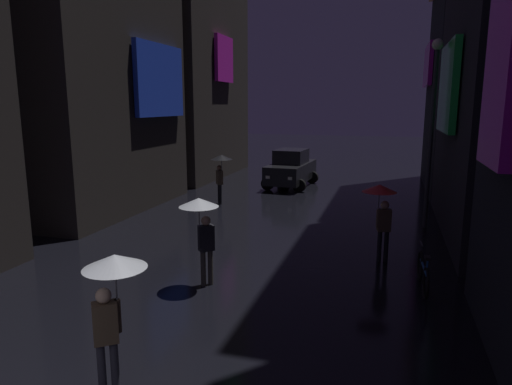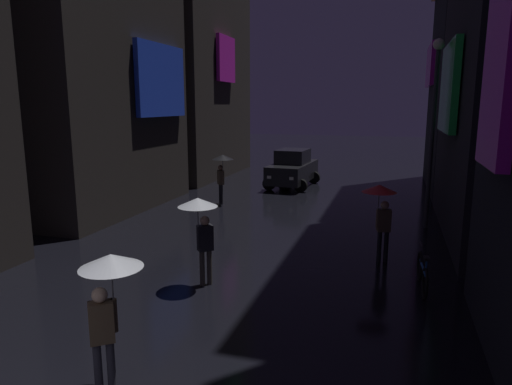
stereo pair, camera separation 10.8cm
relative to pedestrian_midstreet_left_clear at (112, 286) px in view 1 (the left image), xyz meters
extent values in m
cube|color=#264CF9|center=(-5.43, 11.81, 3.44)|extent=(0.20, 3.71, 2.86)
cube|color=#2D2826|center=(-7.58, 19.72, 8.25)|extent=(4.00, 8.71, 19.83)
cube|color=#F226D8|center=(-5.43, 19.27, 4.94)|extent=(0.20, 2.41, 2.46)
cube|color=#F226D8|center=(5.27, 2.97, 2.91)|extent=(0.20, 1.81, 2.78)
cube|color=#26E54C|center=(5.27, 10.49, 3.01)|extent=(0.20, 3.70, 2.71)
cube|color=#F226D8|center=(5.27, 20.61, 4.45)|extent=(0.20, 3.90, 2.08)
cylinder|color=#2D2D38|center=(-0.15, -0.16, -1.24)|extent=(0.12, 0.12, 0.85)
cylinder|color=#2D2D38|center=(0.00, -0.05, -1.24)|extent=(0.12, 0.12, 0.85)
cube|color=brown|center=(-0.08, -0.10, -0.52)|extent=(0.40, 0.38, 0.60)
sphere|color=beige|center=(-0.08, -0.10, -0.11)|extent=(0.22, 0.22, 0.22)
cylinder|color=brown|center=(0.04, 0.05, -0.47)|extent=(0.09, 0.09, 0.50)
cylinder|color=slate|center=(0.04, 0.05, -0.13)|extent=(0.02, 0.02, 0.77)
cone|color=silver|center=(0.04, 0.05, 0.35)|extent=(0.90, 0.90, 0.20)
cylinder|color=#38332D|center=(-0.25, 4.21, -1.24)|extent=(0.12, 0.12, 0.85)
cylinder|color=#38332D|center=(-0.38, 4.09, -1.24)|extent=(0.12, 0.12, 0.85)
cube|color=black|center=(-0.31, 4.15, -0.52)|extent=(0.40, 0.40, 0.60)
sphere|color=tan|center=(-0.31, 4.15, -0.11)|extent=(0.22, 0.22, 0.22)
cylinder|color=black|center=(-0.40, 3.99, -0.47)|extent=(0.09, 0.09, 0.50)
cylinder|color=slate|center=(-0.40, 3.99, -0.13)|extent=(0.02, 0.02, 0.77)
cone|color=silver|center=(-0.40, 3.99, 0.35)|extent=(0.90, 0.90, 0.20)
cylinder|color=black|center=(3.68, 7.05, -1.24)|extent=(0.12, 0.12, 0.85)
cylinder|color=black|center=(3.51, 7.01, -1.24)|extent=(0.12, 0.12, 0.85)
cube|color=brown|center=(3.59, 7.03, -0.52)|extent=(0.38, 0.30, 0.60)
sphere|color=tan|center=(3.59, 7.03, -0.11)|extent=(0.22, 0.22, 0.22)
cylinder|color=brown|center=(3.43, 6.94, -0.47)|extent=(0.09, 0.09, 0.50)
cylinder|color=slate|center=(3.43, 6.94, -0.13)|extent=(0.02, 0.02, 0.77)
cone|color=red|center=(3.43, 6.94, 0.35)|extent=(0.90, 0.90, 0.20)
cylinder|color=black|center=(-3.26, 12.62, -1.24)|extent=(0.12, 0.12, 0.85)
cylinder|color=black|center=(-3.16, 12.47, -1.24)|extent=(0.12, 0.12, 0.85)
cube|color=brown|center=(-3.21, 12.55, -0.52)|extent=(0.38, 0.40, 0.60)
sphere|color=#9E7051|center=(-3.21, 12.55, -0.11)|extent=(0.22, 0.22, 0.22)
cylinder|color=brown|center=(-3.06, 12.43, -0.47)|extent=(0.09, 0.09, 0.50)
cylinder|color=slate|center=(-3.06, 12.43, -0.13)|extent=(0.02, 0.02, 0.77)
cone|color=black|center=(-3.06, 12.43, 0.35)|extent=(0.90, 0.90, 0.20)
torus|color=black|center=(4.49, 5.91, -1.31)|extent=(0.10, 0.72, 0.72)
torus|color=black|center=(4.55, 4.81, -1.31)|extent=(0.10, 0.72, 0.72)
cylinder|color=#1E59A5|center=(4.52, 5.36, -1.13)|extent=(0.10, 1.00, 0.05)
cylinder|color=#1E59A5|center=(4.55, 4.81, -0.96)|extent=(0.04, 0.04, 0.40)
cube|color=black|center=(4.55, 4.81, -0.74)|extent=(0.13, 0.25, 0.06)
cylinder|color=black|center=(4.49, 5.91, -0.76)|extent=(0.05, 0.45, 0.03)
cube|color=black|center=(-1.19, 17.49, -0.90)|extent=(1.97, 4.20, 0.90)
cube|color=black|center=(-1.19, 17.49, -0.10)|extent=(1.57, 1.94, 0.70)
cylinder|color=black|center=(-0.48, 16.10, -1.35)|extent=(0.65, 0.26, 0.64)
cylinder|color=black|center=(-2.09, 16.21, -1.35)|extent=(0.65, 0.26, 0.64)
cylinder|color=black|center=(-0.30, 18.76, -1.35)|extent=(0.65, 0.26, 0.64)
cylinder|color=black|center=(-1.91, 18.87, -1.35)|extent=(0.65, 0.26, 0.64)
cube|color=white|center=(-0.78, 15.38, -0.90)|extent=(0.20, 0.07, 0.14)
cube|color=white|center=(-1.88, 15.46, -0.90)|extent=(0.20, 0.07, 0.14)
cylinder|color=#2D2D33|center=(4.92, 11.04, 1.27)|extent=(0.14, 0.14, 5.88)
sphere|color=#F9EFCC|center=(4.92, 11.04, 4.39)|extent=(0.36, 0.36, 0.36)
camera|label=1|loc=(3.66, -5.21, 2.51)|focal=32.00mm
camera|label=2|loc=(3.76, -5.18, 2.51)|focal=32.00mm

